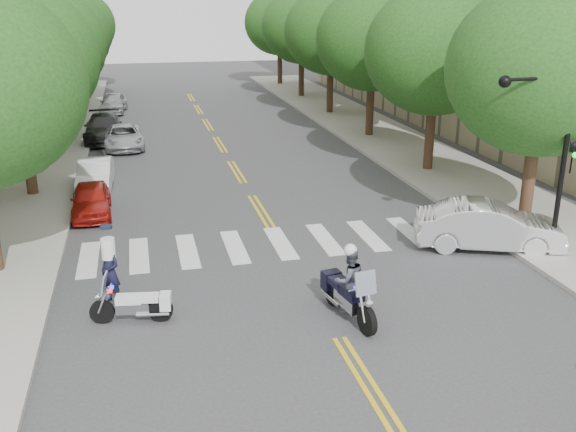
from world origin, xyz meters
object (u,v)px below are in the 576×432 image
object	(u,v)px
motorcycle_police	(348,285)
motorcycle_parked	(139,305)
officer_standing	(110,272)
convertible	(489,226)

from	to	relation	value
motorcycle_police	motorcycle_parked	world-z (taller)	motorcycle_police
officer_standing	motorcycle_police	bearing A→B (deg)	30.48
officer_standing	convertible	world-z (taller)	officer_standing
convertible	motorcycle_parked	bearing A→B (deg)	123.22
motorcycle_police	convertible	xyz separation A→B (m)	(5.97, 3.50, -0.14)
motorcycle_police	officer_standing	distance (m)	6.33
motorcycle_parked	convertible	distance (m)	11.48
motorcycle_police	convertible	world-z (taller)	motorcycle_police
officer_standing	convertible	size ratio (longest dim) A/B	0.38
motorcycle_parked	officer_standing	xyz separation A→B (m)	(-0.68, 1.29, 0.42)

